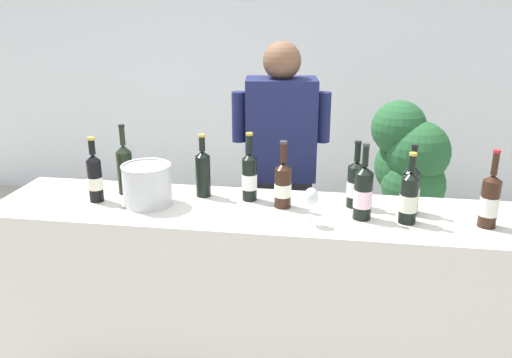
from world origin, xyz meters
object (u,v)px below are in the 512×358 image
Objects in this scene: wine_bottle_7 at (125,168)px; ice_bucket at (147,184)px; wine_glass at (311,199)px; wine_bottle_1 at (95,177)px; wine_bottle_8 at (250,176)px; wine_bottle_5 at (283,184)px; wine_bottle_0 at (490,201)px; potted_shrub at (409,168)px; wine_bottle_2 at (411,189)px; wine_bottle_4 at (409,197)px; wine_bottle_9 at (363,193)px; wine_bottle_3 at (356,184)px; wine_bottle_6 at (203,172)px; person_server at (280,191)px.

ice_bucket is (0.17, -0.14, -0.03)m from wine_bottle_7.
wine_bottle_1 is at bearing 172.86° from wine_glass.
wine_bottle_1 is 0.95× the size of wine_bottle_8.
wine_bottle_5 is 1.88× the size of wine_glass.
potted_shrub is (-0.16, 1.39, -0.29)m from wine_bottle_0.
wine_bottle_4 is at bearing -100.59° from wine_bottle_2.
wine_bottle_9 is 1.46× the size of ice_bucket.
wine_bottle_1 is 0.17m from wine_bottle_7.
wine_bottle_0 is at bearing -0.97° from ice_bucket.
wine_bottle_0 reaches higher than wine_bottle_2.
wine_bottle_0 is 1.08× the size of wine_bottle_3.
wine_bottle_8 is at bearing 16.17° from ice_bucket.
wine_glass is (0.96, -0.26, -0.02)m from wine_bottle_7.
wine_bottle_0 reaches higher than wine_bottle_8.
wine_bottle_1 is at bearing -169.88° from wine_bottle_8.
wine_bottle_8 is 0.97× the size of wine_bottle_9.
wine_bottle_7 is at bearing 140.75° from ice_bucket.
potted_shrub is at bearing 96.50° from wine_bottle_0.
wine_bottle_2 reaches higher than wine_bottle_6.
wine_bottle_8 is 0.41m from wine_glass.
wine_bottle_3 is 0.28m from wine_bottle_4.
wine_bottle_5 is 0.24m from wine_glass.
wine_bottle_9 is at bearing 179.24° from wine_bottle_0.
wine_bottle_5 is 0.65m from ice_bucket.
wine_bottle_0 is at bearing -32.78° from person_server.
wine_bottle_2 is at bearing 160.10° from wine_bottle_0.
potted_shrub is at bearing 74.54° from wine_bottle_9.
wine_bottle_7 is at bearing 179.54° from wine_bottle_3.
wine_bottle_0 is at bearing -5.37° from wine_bottle_7.
person_server is (0.58, 0.61, -0.22)m from ice_bucket.
ice_bucket is at bearing 170.85° from wine_glass.
wine_bottle_0 is at bearing -0.76° from wine_bottle_9.
wine_bottle_1 is 1.27m from wine_bottle_3.
wine_bottle_0 is at bearing -15.08° from wine_bottle_3.
wine_bottle_9 is (-0.22, -0.11, 0.01)m from wine_bottle_2.
wine_bottle_6 is 0.61m from person_server.
wine_bottle_1 is 1.07m from person_server.
wine_bottle_1 is at bearing -144.66° from person_server.
wine_bottle_3 is at bearing -2.36° from wine_bottle_6.
potted_shrub is at bearing 52.85° from wine_bottle_8.
wine_bottle_5 reaches higher than wine_bottle_3.
wine_bottle_3 is 0.32m from wine_glass.
wine_bottle_0 is 0.34m from wine_bottle_2.
wine_bottle_8 is 0.20× the size of person_server.
wine_bottle_5 reaches higher than wine_bottle_1.
person_server reaches higher than wine_bottle_8.
wine_bottle_8 reaches higher than wine_glass.
ice_bucket is (-0.48, -0.14, -0.02)m from wine_bottle_8.
person_server is (-0.07, 0.54, -0.23)m from wine_bottle_5.
wine_bottle_7 is at bearing 172.97° from wine_bottle_4.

